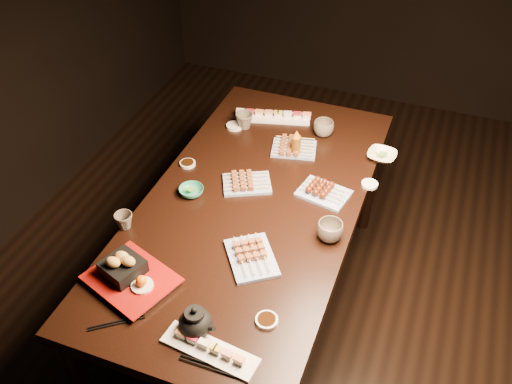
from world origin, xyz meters
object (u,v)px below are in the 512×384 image
Objects in this scene: tempura_tray at (130,272)px; condiment_bottle at (296,143)px; teacup_far_left at (244,121)px; teapot at (195,320)px; yakitori_plate_right at (251,254)px; teacup_mid_right at (330,231)px; yakitori_plate_left at (294,145)px; edamame_bowl_cream at (382,156)px; edamame_bowl_green at (191,191)px; teacup_far_right at (324,128)px; yakitori_plate_center at (247,180)px; teacup_near_left at (124,221)px; sushi_platter_far at (273,115)px; sushi_platter_near at (210,348)px; dining_table at (252,262)px.

tempura_tray is 1.03m from condiment_bottle.
teapot reaches higher than teacup_far_left.
teacup_mid_right is at bearing 95.05° from yakitori_plate_right.
edamame_bowl_cream is (0.41, 0.08, -0.01)m from yakitori_plate_left.
edamame_bowl_green is 0.77m from teacup_far_right.
teacup_near_left is (-0.37, -0.43, 0.01)m from yakitori_plate_center.
yakitori_plate_right is 0.90m from edamame_bowl_cream.
teacup_mid_right is (0.32, -0.53, 0.02)m from yakitori_plate_left.
tempura_tray is 1.25m from teacup_far_right.
yakitori_plate_center is at bearing 108.58° from teapot.
sushi_platter_far is 2.69× the size of condiment_bottle.
condiment_bottle is (-0.30, 0.49, 0.03)m from teacup_mid_right.
yakitori_plate_left is 1.12m from teapot.
teacup_near_left is (-0.55, -0.01, 0.01)m from yakitori_plate_right.
teapot is (-0.08, 0.06, 0.04)m from sushi_platter_near.
tempura_tray reaches higher than sushi_platter_near.
yakitori_plate_center is 1.57× the size of edamame_bowl_cream.
sushi_platter_far is 1.22× the size of tempura_tray.
edamame_bowl_cream is at bearing 43.12° from teacup_near_left.
sushi_platter_near is 2.44× the size of teapot.
tempura_tray reaches higher than teacup_far_left.
teacup_far_left is at bearing 149.41° from yakitori_plate_left.
edamame_bowl_cream is 0.62m from teacup_mid_right.
teacup_near_left is (-0.17, -0.29, 0.02)m from edamame_bowl_green.
edamame_bowl_green is 0.73m from teapot.
tempura_tray is 0.79m from teacup_mid_right.
dining_table is 8.56× the size of yakitori_plate_left.
teacup_near_left is 0.61m from teapot.
yakitori_plate_right is 0.38m from teapot.
condiment_bottle is (0.32, -0.13, 0.03)m from teacup_far_left.
yakitori_plate_left is 1.97× the size of teacup_mid_right.
yakitori_plate_center is 1.00× the size of yakitori_plate_left.
dining_table is 16.89× the size of teacup_mid_right.
yakitori_plate_center is at bearing -113.11° from teacup_far_right.
condiment_bottle reaches higher than sushi_platter_far.
sushi_platter_near is at bearing -102.93° from yakitori_plate_center.
dining_table is at bearing -132.07° from edamame_bowl_cream.
teapot is (0.12, -0.79, 0.03)m from yakitori_plate_center.
yakitori_plate_center is 0.80m from teapot.
sushi_platter_far is at bearing 158.89° from yakitori_plate_right.
tempura_tray is 3.08× the size of teacup_far_right.
teacup_far_left reaches higher than sushi_platter_near.
teacup_mid_right is at bearing 72.14° from teapot.
yakitori_plate_center is 2.38× the size of teacup_far_left.
teacup_far_right is at bearing 11.07° from teacup_far_left.
yakitori_plate_center is 2.09× the size of teacup_far_right.
teacup_far_left reaches higher than edamame_bowl_cream.
teacup_mid_right reaches higher than teacup_near_left.
teacup_far_left is at bearing 178.78° from edamame_bowl_cream.
edamame_bowl_green is 1.22× the size of teacup_far_left.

